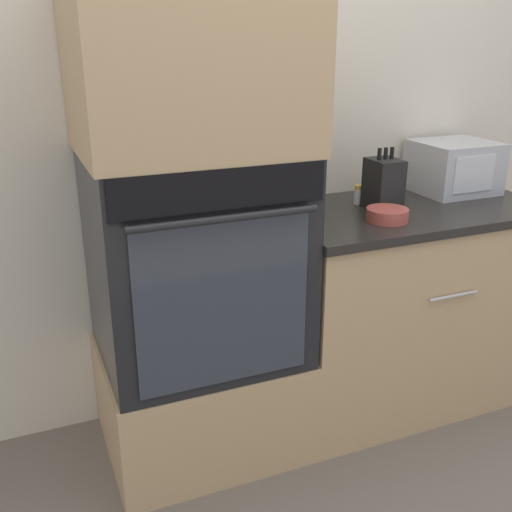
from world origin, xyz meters
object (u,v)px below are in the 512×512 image
(wall_oven, at_px, (196,257))
(condiment_jar_near, at_px, (358,195))
(microwave, at_px, (454,167))
(bowl, at_px, (387,215))
(knife_block, at_px, (383,184))
(condiment_jar_mid, at_px, (385,189))
(condiment_jar_far, at_px, (379,182))

(wall_oven, height_order, condiment_jar_near, wall_oven)
(microwave, bearing_deg, bowl, -152.82)
(knife_block, distance_m, condiment_jar_near, 0.13)
(condiment_jar_mid, bearing_deg, knife_block, -127.47)
(wall_oven, xyz_separation_m, bowl, (0.71, -0.13, 0.11))
(knife_block, bearing_deg, condiment_jar_far, 59.14)
(wall_oven, xyz_separation_m, condiment_jar_far, (0.92, 0.25, 0.13))
(condiment_jar_mid, distance_m, condiment_jar_far, 0.09)
(wall_oven, relative_size, condiment_jar_mid, 10.77)
(condiment_jar_mid, xyz_separation_m, condiment_jar_far, (0.02, 0.08, 0.01))
(bowl, height_order, condiment_jar_far, condiment_jar_far)
(knife_block, xyz_separation_m, condiment_jar_near, (-0.05, 0.10, -0.06))
(condiment_jar_near, bearing_deg, bowl, -95.79)
(knife_block, height_order, condiment_jar_near, knife_block)
(microwave, bearing_deg, condiment_jar_near, -177.64)
(microwave, xyz_separation_m, condiment_jar_far, (-0.30, 0.12, -0.07))
(bowl, height_order, condiment_jar_near, condiment_jar_near)
(condiment_jar_mid, height_order, condiment_jar_far, condiment_jar_far)
(wall_oven, xyz_separation_m, condiment_jar_near, (0.73, 0.11, 0.13))
(condiment_jar_near, bearing_deg, condiment_jar_far, 35.55)
(microwave, distance_m, knife_block, 0.46)
(wall_oven, height_order, microwave, wall_oven)
(microwave, relative_size, condiment_jar_near, 4.12)
(microwave, distance_m, condiment_jar_near, 0.50)
(microwave, xyz_separation_m, condiment_jar_near, (-0.49, -0.02, -0.07))
(bowl, bearing_deg, knife_block, 62.97)
(microwave, height_order, condiment_jar_mid, microwave)
(bowl, bearing_deg, microwave, 27.18)
(wall_oven, relative_size, condiment_jar_far, 8.42)
(microwave, height_order, condiment_jar_far, microwave)
(wall_oven, relative_size, condiment_jar_near, 9.52)
(microwave, bearing_deg, knife_block, -165.16)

